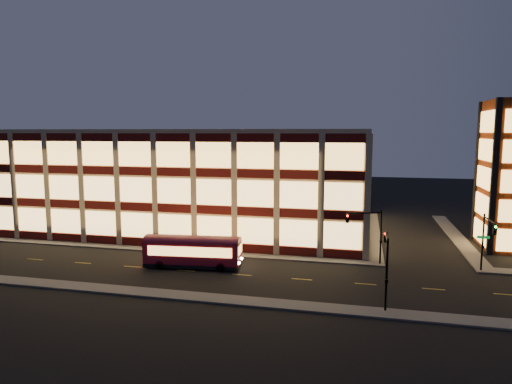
# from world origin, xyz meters

# --- Properties ---
(ground) EXTENTS (200.00, 200.00, 0.00)m
(ground) POSITION_xyz_m (0.00, 0.00, 0.00)
(ground) COLOR black
(ground) RESTS_ON ground
(sidewalk_office_south) EXTENTS (54.00, 2.00, 0.15)m
(sidewalk_office_south) POSITION_xyz_m (-3.00, 1.00, 0.07)
(sidewalk_office_south) COLOR #514F4C
(sidewalk_office_south) RESTS_ON ground
(sidewalk_office_east) EXTENTS (2.00, 30.00, 0.15)m
(sidewalk_office_east) POSITION_xyz_m (23.00, 17.00, 0.07)
(sidewalk_office_east) COLOR #514F4C
(sidewalk_office_east) RESTS_ON ground
(sidewalk_tower_west) EXTENTS (2.00, 30.00, 0.15)m
(sidewalk_tower_west) POSITION_xyz_m (34.00, 17.00, 0.07)
(sidewalk_tower_west) COLOR #514F4C
(sidewalk_tower_west) RESTS_ON ground
(sidewalk_near) EXTENTS (100.00, 2.00, 0.15)m
(sidewalk_near) POSITION_xyz_m (0.00, -13.00, 0.07)
(sidewalk_near) COLOR #514F4C
(sidewalk_near) RESTS_ON ground
(office_building) EXTENTS (50.45, 30.45, 14.50)m
(office_building) POSITION_xyz_m (-2.91, 16.91, 7.25)
(office_building) COLOR tan
(office_building) RESTS_ON ground
(traffic_signal_far) EXTENTS (3.79, 1.87, 6.00)m
(traffic_signal_far) POSITION_xyz_m (22.21, 0.24, 4.11)
(traffic_signal_far) COLOR black
(traffic_signal_far) RESTS_ON ground
(traffic_signal_right) EXTENTS (1.20, 4.37, 6.00)m
(traffic_signal_right) POSITION_xyz_m (33.50, -0.62, 4.10)
(traffic_signal_right) COLOR black
(traffic_signal_right) RESTS_ON ground
(traffic_signal_near) EXTENTS (0.32, 4.45, 6.00)m
(traffic_signal_near) POSITION_xyz_m (23.50, -11.03, 4.13)
(traffic_signal_near) COLOR black
(traffic_signal_near) RESTS_ON ground
(trolley_bus) EXTENTS (10.26, 3.51, 3.41)m
(trolley_bus) POSITION_xyz_m (4.27, -4.68, 1.89)
(trolley_bus) COLOR maroon
(trolley_bus) RESTS_ON ground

